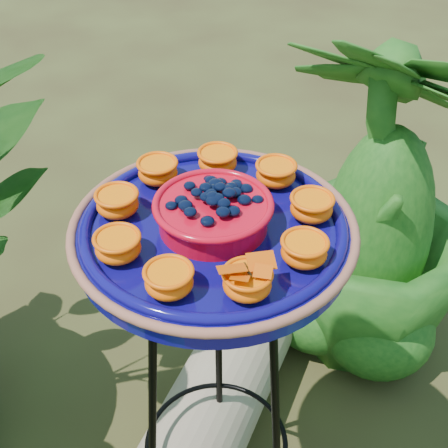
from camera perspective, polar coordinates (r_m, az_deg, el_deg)
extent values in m
torus|color=black|center=(0.95, -0.95, -2.39)|extent=(0.31, 0.31, 0.01)
torus|color=black|center=(1.35, -0.70, -19.33)|extent=(0.38, 0.38, 0.01)
cylinder|color=black|center=(1.33, -0.49, -11.74)|extent=(0.04, 0.08, 0.80)
cylinder|color=black|center=(1.22, -6.56, -18.68)|extent=(0.08, 0.02, 0.80)
cylinder|color=black|center=(1.22, 4.81, -19.05)|extent=(0.06, 0.07, 0.80)
cylinder|color=#0B075C|center=(0.93, -0.96, -1.04)|extent=(0.54, 0.54, 0.04)
torus|color=#925842|center=(0.92, -0.98, -0.25)|extent=(0.43, 0.43, 0.01)
torus|color=#0B075C|center=(0.92, -0.98, -0.07)|extent=(0.40, 0.40, 0.02)
cylinder|color=red|center=(0.91, -0.99, 0.83)|extent=(0.21, 0.21, 0.04)
torus|color=red|center=(0.90, -1.00, 1.84)|extent=(0.18, 0.18, 0.01)
ellipsoid|color=black|center=(0.89, -1.01, 2.12)|extent=(0.14, 0.14, 0.03)
ellipsoid|color=#E54902|center=(0.94, 8.00, 1.39)|extent=(0.06, 0.06, 0.03)
cylinder|color=#FF6C05|center=(0.93, 8.08, 2.17)|extent=(0.06, 0.06, 0.01)
ellipsoid|color=#E54902|center=(1.00, 4.76, 4.47)|extent=(0.06, 0.06, 0.03)
cylinder|color=#FF6C05|center=(0.99, 4.80, 5.23)|extent=(0.06, 0.06, 0.01)
ellipsoid|color=#E54902|center=(1.03, -0.59, 5.66)|extent=(0.06, 0.06, 0.03)
cylinder|color=#FF6C05|center=(1.02, -0.59, 6.41)|extent=(0.06, 0.06, 0.01)
ellipsoid|color=#E54902|center=(1.01, -6.06, 4.67)|extent=(0.06, 0.06, 0.03)
cylinder|color=#FF6C05|center=(1.00, -6.12, 5.43)|extent=(0.06, 0.06, 0.01)
ellipsoid|color=#E54902|center=(0.95, -9.70, 1.75)|extent=(0.06, 0.06, 0.03)
cylinder|color=#FF6C05|center=(0.94, -9.80, 2.53)|extent=(0.06, 0.06, 0.01)
ellipsoid|color=#E54902|center=(0.87, -9.66, -2.19)|extent=(0.06, 0.06, 0.03)
cylinder|color=#FF6C05|center=(0.86, -9.77, -1.38)|extent=(0.06, 0.06, 0.01)
ellipsoid|color=#E54902|center=(0.81, -5.04, -5.33)|extent=(0.06, 0.06, 0.03)
cylinder|color=#FF6C05|center=(0.80, -5.10, -4.50)|extent=(0.06, 0.06, 0.01)
ellipsoid|color=#E54902|center=(0.81, 2.13, -5.52)|extent=(0.06, 0.06, 0.03)
cylinder|color=#FF6C05|center=(0.79, 2.16, -4.69)|extent=(0.06, 0.06, 0.01)
ellipsoid|color=#E54902|center=(0.86, 7.32, -2.59)|extent=(0.06, 0.06, 0.03)
cylinder|color=#FF6C05|center=(0.85, 7.41, -1.78)|extent=(0.06, 0.06, 0.01)
cylinder|color=black|center=(0.79, 2.17, -4.21)|extent=(0.01, 0.03, 0.00)
cube|color=#EF3F04|center=(0.78, 0.72, -4.10)|extent=(0.04, 0.03, 0.01)
cube|color=#EF3F04|center=(0.79, 3.43, -3.40)|extent=(0.04, 0.03, 0.01)
cylinder|color=gray|center=(1.64, -0.13, -14.81)|extent=(0.63, 0.65, 0.23)
imported|color=#144612|center=(1.65, 14.24, 1.96)|extent=(0.75, 0.75, 0.95)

